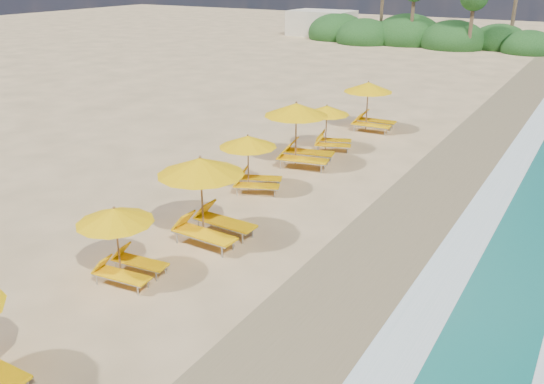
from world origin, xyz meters
The scene contains 11 objects.
ground centered at (0.00, 0.00, 0.00)m, with size 160.00×160.00×0.00m, color #D9B47F.
wet_sand centered at (4.00, 0.00, 0.01)m, with size 4.00×160.00×0.01m, color #897551.
surf_foam centered at (6.70, 0.00, 0.03)m, with size 4.00×160.00×0.01m.
station_2 centered at (-1.72, -4.64, 1.13)m, with size 2.33×2.20×2.02m.
station_3 centered at (-1.23, -1.65, 1.46)m, with size 2.84×2.63×2.60m.
station_4 centered at (-2.25, 2.39, 1.19)m, with size 2.76×2.74×2.12m.
station_5 centered at (-2.11, 5.80, 1.48)m, with size 3.21×3.08×2.64m.
station_6 centered at (-2.02, 8.34, 1.14)m, with size 2.64×2.60×2.04m.
station_7 centered at (-1.67, 12.31, 1.37)m, with size 2.73×2.55×2.44m.
treeline centered at (-9.94, 45.51, 1.00)m, with size 25.80×8.80×9.74m.
beach_building centered at (-22.00, 48.00, 1.40)m, with size 7.00×5.00×2.80m, color beige.
Camera 1 is at (8.31, -13.88, 7.68)m, focal length 37.50 mm.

